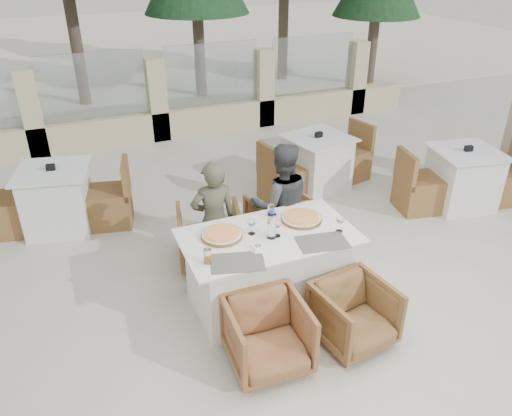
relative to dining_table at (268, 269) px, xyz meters
name	(u,v)px	position (x,y,z in m)	size (l,w,h in m)	color
ground	(271,296)	(0.07, 0.06, -0.39)	(80.00, 80.00, 0.00)	beige
sand_patch	(96,46)	(0.07, 14.06, -0.38)	(30.00, 16.00, 0.01)	beige
perimeter_wall_far	(157,94)	(0.07, 4.86, 0.42)	(10.00, 0.34, 1.60)	beige
dining_table	(268,269)	(0.00, 0.00, 0.00)	(1.60, 0.90, 0.77)	white
placemat_near_left	(237,262)	(-0.42, -0.30, 0.39)	(0.45, 0.30, 0.00)	#605A52
placemat_near_right	(322,242)	(0.39, -0.30, 0.39)	(0.45, 0.30, 0.00)	#5D574F
pizza_left	(222,234)	(-0.40, 0.14, 0.41)	(0.38, 0.38, 0.05)	#F85E21
pizza_right	(301,218)	(0.40, 0.13, 0.41)	(0.39, 0.39, 0.05)	#C6581B
water_bottle	(272,224)	(0.01, -0.05, 0.53)	(0.08, 0.08, 0.29)	#B9DAF4
wine_glass_centre	(252,225)	(-0.14, 0.08, 0.48)	(0.08, 0.08, 0.18)	white
wine_glass_near	(277,227)	(0.06, -0.04, 0.48)	(0.08, 0.08, 0.18)	white
wine_glass_corner	(340,223)	(0.63, -0.19, 0.48)	(0.08, 0.08, 0.18)	silver
beer_glass_left	(208,256)	(-0.65, -0.21, 0.45)	(0.07, 0.07, 0.13)	orange
beer_glass_right	(271,211)	(0.16, 0.31, 0.45)	(0.06, 0.06, 0.13)	gold
olive_dish	(258,247)	(-0.18, -0.18, 0.41)	(0.11, 0.11, 0.04)	white
armchair_far_left	(210,236)	(-0.29, 0.90, -0.07)	(0.67, 0.69, 0.63)	brown
armchair_far_right	(280,219)	(0.58, 0.97, -0.09)	(0.63, 0.65, 0.59)	olive
armchair_near_left	(268,335)	(-0.33, -0.73, -0.09)	(0.64, 0.65, 0.60)	#915B34
armchair_near_right	(354,314)	(0.48, -0.77, -0.10)	(0.61, 0.63, 0.57)	brown
diner_left	(214,220)	(-0.31, 0.67, 0.25)	(0.47, 0.31, 1.28)	#494B36
diner_right	(281,205)	(0.43, 0.63, 0.30)	(0.66, 0.52, 1.37)	#3E4144
bg_table_a	(57,199)	(-1.76, 2.30, 0.00)	(1.64, 0.82, 0.77)	silver
bg_table_b	(317,163)	(1.65, 2.05, 0.00)	(1.64, 0.82, 0.77)	silver
bg_table_c	(462,178)	(3.16, 0.88, 0.00)	(1.64, 0.82, 0.77)	silver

